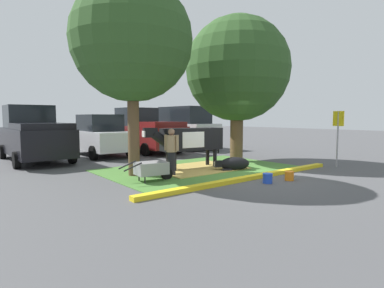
{
  "coord_description": "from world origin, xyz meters",
  "views": [
    {
      "loc": [
        -7.49,
        -6.63,
        1.89
      ],
      "look_at": [
        -0.44,
        2.28,
        0.9
      ],
      "focal_mm": 28.83,
      "sensor_mm": 36.0,
      "label": 1
    }
  ],
  "objects_px": {
    "parking_sign": "(338,128)",
    "pickup_truck_maroon": "(144,131)",
    "bucket_blue": "(268,178)",
    "suv_black": "(184,127)",
    "person_handler": "(171,151)",
    "pickup_truck_black": "(34,135)",
    "bucket_orange": "(289,176)",
    "wheelbarrow": "(152,169)",
    "shade_tree_left": "(132,41)",
    "shade_tree_right": "(237,70)",
    "calf_lying": "(234,164)",
    "sedan_silver": "(100,136)",
    "cow_holstein": "(189,140)"
  },
  "relations": [
    {
      "from": "parking_sign",
      "to": "pickup_truck_maroon",
      "type": "relative_size",
      "value": 0.39
    },
    {
      "from": "bucket_blue",
      "to": "suv_black",
      "type": "xyz_separation_m",
      "value": [
        4.11,
        9.45,
        1.12
      ]
    },
    {
      "from": "person_handler",
      "to": "suv_black",
      "type": "bearing_deg",
      "value": 50.38
    },
    {
      "from": "pickup_truck_black",
      "to": "suv_black",
      "type": "relative_size",
      "value": 1.17
    },
    {
      "from": "bucket_orange",
      "to": "wheelbarrow",
      "type": "bearing_deg",
      "value": 143.93
    },
    {
      "from": "shade_tree_left",
      "to": "suv_black",
      "type": "distance_m",
      "value": 9.42
    },
    {
      "from": "shade_tree_right",
      "to": "pickup_truck_maroon",
      "type": "height_order",
      "value": "shade_tree_right"
    },
    {
      "from": "calf_lying",
      "to": "pickup_truck_maroon",
      "type": "xyz_separation_m",
      "value": [
        0.6,
        7.39,
        0.88
      ]
    },
    {
      "from": "calf_lying",
      "to": "pickup_truck_maroon",
      "type": "relative_size",
      "value": 0.24
    },
    {
      "from": "shade_tree_right",
      "to": "suv_black",
      "type": "height_order",
      "value": "shade_tree_right"
    },
    {
      "from": "bucket_blue",
      "to": "calf_lying",
      "type": "bearing_deg",
      "value": 70.04
    },
    {
      "from": "parking_sign",
      "to": "pickup_truck_black",
      "type": "bearing_deg",
      "value": 133.72
    },
    {
      "from": "pickup_truck_black",
      "to": "pickup_truck_maroon",
      "type": "xyz_separation_m",
      "value": [
        5.58,
        0.3,
        0.0
      ]
    },
    {
      "from": "parking_sign",
      "to": "bucket_blue",
      "type": "height_order",
      "value": "parking_sign"
    },
    {
      "from": "wheelbarrow",
      "to": "sedan_silver",
      "type": "height_order",
      "value": "sedan_silver"
    },
    {
      "from": "shade_tree_right",
      "to": "cow_holstein",
      "type": "height_order",
      "value": "shade_tree_right"
    },
    {
      "from": "cow_holstein",
      "to": "wheelbarrow",
      "type": "relative_size",
      "value": 1.93
    },
    {
      "from": "shade_tree_left",
      "to": "shade_tree_right",
      "type": "height_order",
      "value": "shade_tree_left"
    },
    {
      "from": "shade_tree_right",
      "to": "wheelbarrow",
      "type": "relative_size",
      "value": 3.75
    },
    {
      "from": "bucket_orange",
      "to": "parking_sign",
      "type": "bearing_deg",
      "value": 5.35
    },
    {
      "from": "bucket_orange",
      "to": "pickup_truck_maroon",
      "type": "distance_m",
      "value": 9.68
    },
    {
      "from": "shade_tree_left",
      "to": "pickup_truck_black",
      "type": "xyz_separation_m",
      "value": [
        -1.76,
        5.76,
        -3.14
      ]
    },
    {
      "from": "shade_tree_right",
      "to": "parking_sign",
      "type": "bearing_deg",
      "value": -61.35
    },
    {
      "from": "shade_tree_right",
      "to": "pickup_truck_black",
      "type": "height_order",
      "value": "shade_tree_right"
    },
    {
      "from": "person_handler",
      "to": "calf_lying",
      "type": "bearing_deg",
      "value": -13.76
    },
    {
      "from": "cow_holstein",
      "to": "suv_black",
      "type": "relative_size",
      "value": 0.68
    },
    {
      "from": "shade_tree_left",
      "to": "person_handler",
      "type": "relative_size",
      "value": 4.05
    },
    {
      "from": "cow_holstein",
      "to": "person_handler",
      "type": "bearing_deg",
      "value": -151.31
    },
    {
      "from": "shade_tree_left",
      "to": "person_handler",
      "type": "bearing_deg",
      "value": -39.73
    },
    {
      "from": "person_handler",
      "to": "suv_black",
      "type": "relative_size",
      "value": 0.33
    },
    {
      "from": "parking_sign",
      "to": "pickup_truck_maroon",
      "type": "height_order",
      "value": "pickup_truck_maroon"
    },
    {
      "from": "bucket_orange",
      "to": "pickup_truck_maroon",
      "type": "xyz_separation_m",
      "value": [
        0.53,
        9.62,
        0.97
      ]
    },
    {
      "from": "pickup_truck_black",
      "to": "pickup_truck_maroon",
      "type": "relative_size",
      "value": 1.0
    },
    {
      "from": "wheelbarrow",
      "to": "pickup_truck_black",
      "type": "distance_m",
      "value": 7.16
    },
    {
      "from": "bucket_blue",
      "to": "shade_tree_left",
      "type": "bearing_deg",
      "value": 125.93
    },
    {
      "from": "person_handler",
      "to": "pickup_truck_black",
      "type": "height_order",
      "value": "pickup_truck_black"
    },
    {
      "from": "parking_sign",
      "to": "pickup_truck_maroon",
      "type": "xyz_separation_m",
      "value": [
        -3.02,
        9.28,
        -0.38
      ]
    },
    {
      "from": "shade_tree_left",
      "to": "person_handler",
      "type": "height_order",
      "value": "shade_tree_left"
    },
    {
      "from": "person_handler",
      "to": "sedan_silver",
      "type": "bearing_deg",
      "value": 87.68
    },
    {
      "from": "calf_lying",
      "to": "sedan_silver",
      "type": "distance_m",
      "value": 7.48
    },
    {
      "from": "person_handler",
      "to": "shade_tree_left",
      "type": "bearing_deg",
      "value": 140.27
    },
    {
      "from": "pickup_truck_maroon",
      "to": "suv_black",
      "type": "relative_size",
      "value": 1.17
    },
    {
      "from": "shade_tree_right",
      "to": "bucket_blue",
      "type": "relative_size",
      "value": 20.46
    },
    {
      "from": "pickup_truck_black",
      "to": "sedan_silver",
      "type": "xyz_separation_m",
      "value": [
        2.96,
        0.08,
        -0.13
      ]
    },
    {
      "from": "bucket_orange",
      "to": "pickup_truck_black",
      "type": "xyz_separation_m",
      "value": [
        -5.05,
        9.32,
        0.97
      ]
    },
    {
      "from": "shade_tree_left",
      "to": "calf_lying",
      "type": "distance_m",
      "value": 5.32
    },
    {
      "from": "sedan_silver",
      "to": "parking_sign",
      "type": "bearing_deg",
      "value": -58.15
    },
    {
      "from": "sedan_silver",
      "to": "pickup_truck_maroon",
      "type": "relative_size",
      "value": 0.82
    },
    {
      "from": "person_handler",
      "to": "pickup_truck_maroon",
      "type": "height_order",
      "value": "pickup_truck_maroon"
    },
    {
      "from": "person_handler",
      "to": "suv_black",
      "type": "xyz_separation_m",
      "value": [
        5.65,
        6.82,
        0.46
      ]
    }
  ]
}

